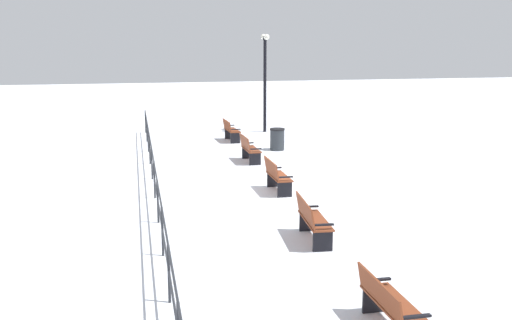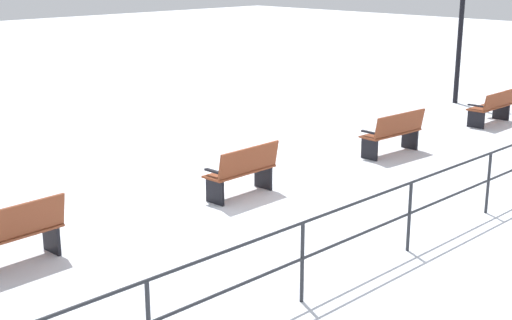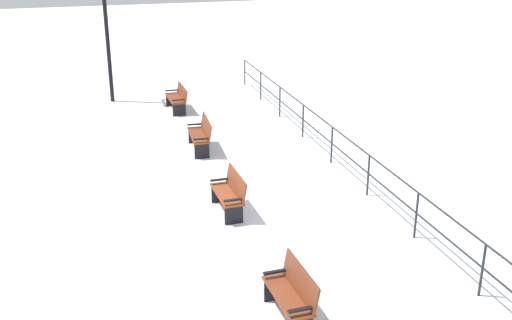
{
  "view_description": "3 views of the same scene",
  "coord_description": "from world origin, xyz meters",
  "px_view_note": "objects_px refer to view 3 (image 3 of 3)",
  "views": [
    {
      "loc": [
        -3.96,
        -17.0,
        4.58
      ],
      "look_at": [
        -0.63,
        -0.09,
        0.99
      ],
      "focal_mm": 43.52,
      "sensor_mm": 36.0,
      "label": 1
    },
    {
      "loc": [
        -8.9,
        8.44,
        4.1
      ],
      "look_at": [
        -0.68,
        0.34,
        0.88
      ],
      "focal_mm": 50.44,
      "sensor_mm": 36.0,
      "label": 2
    },
    {
      "loc": [
        3.07,
        12.82,
        6.33
      ],
      "look_at": [
        -0.64,
        -0.03,
        1.22
      ],
      "focal_mm": 43.84,
      "sensor_mm": 36.0,
      "label": 3
    }
  ],
  "objects_px": {
    "bench_second": "(201,134)",
    "lamppost_near": "(106,24)",
    "bench_third": "(230,193)",
    "bench_nearest": "(178,98)",
    "bench_fourth": "(292,293)"
  },
  "relations": [
    {
      "from": "bench_second",
      "to": "bench_third",
      "type": "distance_m",
      "value": 4.34
    },
    {
      "from": "bench_fourth",
      "to": "lamppost_near",
      "type": "bearing_deg",
      "value": -84.74
    },
    {
      "from": "bench_second",
      "to": "lamppost_near",
      "type": "bearing_deg",
      "value": -67.73
    },
    {
      "from": "bench_nearest",
      "to": "bench_third",
      "type": "relative_size",
      "value": 1.1
    },
    {
      "from": "bench_second",
      "to": "lamppost_near",
      "type": "xyz_separation_m",
      "value": [
        2.15,
        -6.26,
        2.38
      ]
    },
    {
      "from": "bench_second",
      "to": "lamppost_near",
      "type": "height_order",
      "value": "lamppost_near"
    },
    {
      "from": "bench_fourth",
      "to": "lamppost_near",
      "type": "distance_m",
      "value": 15.24
    },
    {
      "from": "lamppost_near",
      "to": "bench_second",
      "type": "bearing_deg",
      "value": 108.96
    },
    {
      "from": "bench_nearest",
      "to": "bench_second",
      "type": "distance_m",
      "value": 4.34
    },
    {
      "from": "lamppost_near",
      "to": "bench_third",
      "type": "bearing_deg",
      "value": 100.44
    },
    {
      "from": "bench_second",
      "to": "bench_third",
      "type": "relative_size",
      "value": 1.13
    },
    {
      "from": "bench_nearest",
      "to": "bench_fourth",
      "type": "relative_size",
      "value": 1.12
    },
    {
      "from": "bench_second",
      "to": "bench_nearest",
      "type": "bearing_deg",
      "value": -86.95
    },
    {
      "from": "bench_second",
      "to": "bench_third",
      "type": "xyz_separation_m",
      "value": [
        0.2,
        4.33,
        -0.01
      ]
    },
    {
      "from": "lamppost_near",
      "to": "bench_nearest",
      "type": "bearing_deg",
      "value": 138.61
    }
  ]
}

